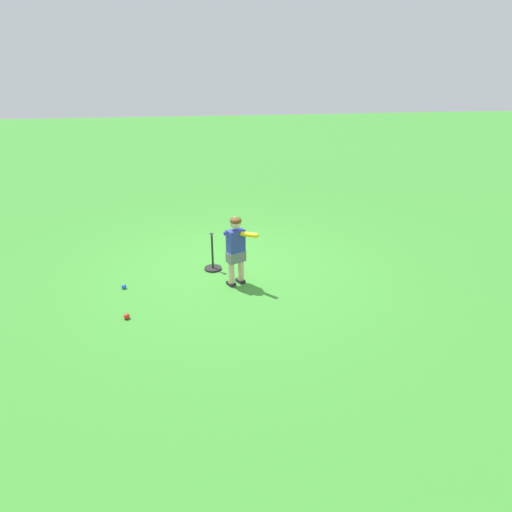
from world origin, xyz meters
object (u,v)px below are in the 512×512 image
play_ball_near_batter (127,316)px  play_ball_far_right (124,286)px  batting_tee (213,263)px  child_batter (236,245)px

play_ball_near_batter → play_ball_far_right: play_ball_near_batter is taller
play_ball_far_right → batting_tee: size_ratio=0.12×
play_ball_near_batter → batting_tee: (-1.39, 1.20, 0.06)m
play_ball_near_batter → play_ball_far_right: size_ratio=1.10×
play_ball_far_right → batting_tee: (-0.51, 1.35, 0.07)m
play_ball_far_right → batting_tee: 1.44m
play_ball_near_batter → play_ball_far_right: (-0.89, -0.15, -0.00)m
child_batter → play_ball_far_right: size_ratio=14.58×
child_batter → play_ball_near_batter: child_batter is taller
child_batter → batting_tee: (-0.58, -0.34, -0.55)m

